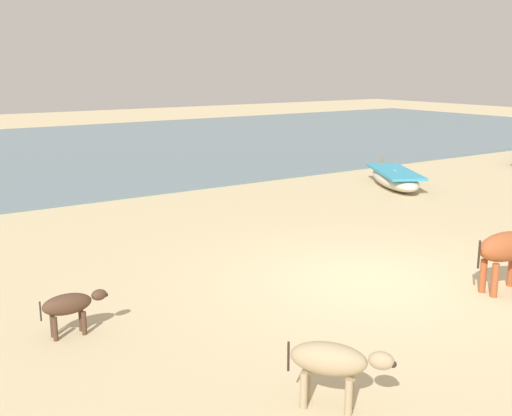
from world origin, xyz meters
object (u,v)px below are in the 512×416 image
(cow_adult_rust, at_px, (508,248))
(calf_near_dark, at_px, (70,305))
(calf_far_dun, at_px, (332,362))
(fishing_boat_0, at_px, (395,178))

(cow_adult_rust, xyz_separation_m, calf_near_dark, (-6.06, 2.16, -0.27))
(calf_near_dark, distance_m, calf_far_dun, 3.61)
(cow_adult_rust, bearing_deg, fishing_boat_0, 61.98)
(cow_adult_rust, height_order, calf_near_dark, cow_adult_rust)
(fishing_boat_0, xyz_separation_m, cow_adult_rust, (-4.83, -6.88, 0.42))
(calf_near_dark, xyz_separation_m, calf_far_dun, (1.60, -3.23, 0.10))
(cow_adult_rust, distance_m, calf_far_dun, 4.58)
(cow_adult_rust, distance_m, calf_near_dark, 6.44)
(cow_adult_rust, relative_size, calf_far_dun, 1.52)
(fishing_boat_0, height_order, calf_near_dark, fishing_boat_0)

